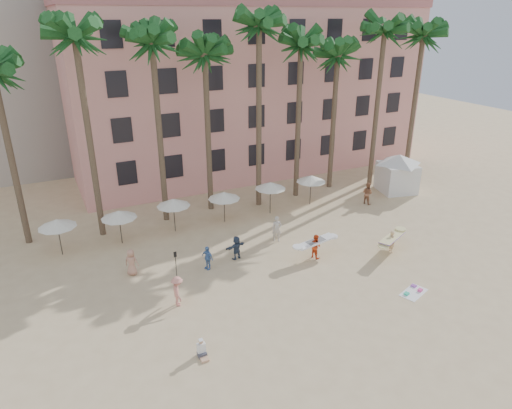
{
  "coord_description": "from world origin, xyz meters",
  "views": [
    {
      "loc": [
        -13.23,
        -17.98,
        15.17
      ],
      "look_at": [
        -1.44,
        6.0,
        4.0
      ],
      "focal_mm": 32.0,
      "sensor_mm": 36.0,
      "label": 1
    }
  ],
  "objects": [
    {
      "name": "beach_towel",
      "position": [
        5.23,
        -1.58,
        0.03
      ],
      "size": [
        2.03,
        1.55,
        0.14
      ],
      "color": "white",
      "rests_on": "ground"
    },
    {
      "name": "palm_row",
      "position": [
        0.51,
        15.0,
        12.97
      ],
      "size": [
        44.4,
        5.4,
        16.3
      ],
      "color": "brown",
      "rests_on": "ground"
    },
    {
      "name": "beachgoers",
      "position": [
        -1.41,
        6.98,
        0.89
      ],
      "size": [
        21.72,
        8.41,
        1.92
      ],
      "color": "#33425A",
      "rests_on": "ground"
    },
    {
      "name": "cabana",
      "position": [
        15.87,
        11.83,
        2.07
      ],
      "size": [
        5.44,
        5.44,
        3.5
      ],
      "color": "silver",
      "rests_on": "ground"
    },
    {
      "name": "umbrella_row",
      "position": [
        -3.0,
        12.5,
        2.33
      ],
      "size": [
        22.5,
        2.7,
        2.73
      ],
      "color": "#332B23",
      "rests_on": "ground"
    },
    {
      "name": "carrier_white",
      "position": [
        2.3,
        4.57,
        0.9
      ],
      "size": [
        2.97,
        1.04,
        1.66
      ],
      "color": "red",
      "rests_on": "ground"
    },
    {
      "name": "paddle",
      "position": [
        -7.06,
        5.42,
        1.41
      ],
      "size": [
        0.18,
        0.04,
        2.23
      ],
      "color": "black",
      "rests_on": "ground"
    },
    {
      "name": "seated_man",
      "position": [
        -7.87,
        -1.24,
        0.32
      ],
      "size": [
        0.41,
        0.71,
        0.93
      ],
      "color": "#3F3F4C",
      "rests_on": "ground"
    },
    {
      "name": "ground",
      "position": [
        0.0,
        0.0,
        0.0
      ],
      "size": [
        120.0,
        120.0,
        0.0
      ],
      "primitive_type": "plane",
      "color": "#D1B789",
      "rests_on": "ground"
    },
    {
      "name": "carrier_yellow",
      "position": [
        7.41,
        2.88,
        0.92
      ],
      "size": [
        3.17,
        2.15,
        1.58
      ],
      "color": "tan",
      "rests_on": "ground"
    },
    {
      "name": "pink_hotel",
      "position": [
        7.0,
        26.0,
        8.0
      ],
      "size": [
        35.0,
        14.0,
        16.0
      ],
      "primitive_type": "cube",
      "color": "#E4958A",
      "rests_on": "ground"
    }
  ]
}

